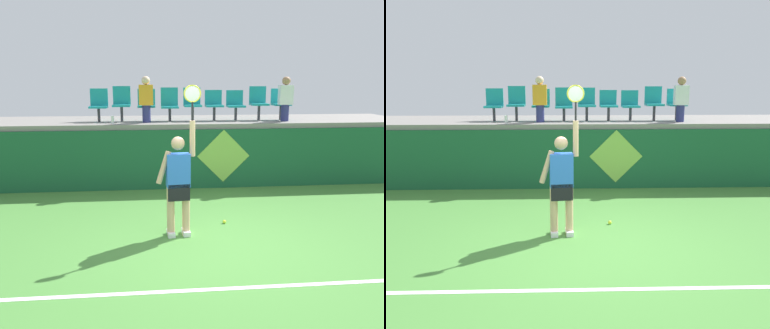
# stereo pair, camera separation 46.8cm
# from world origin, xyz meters

# --- Properties ---
(ground_plane) EXTENTS (40.00, 40.00, 0.00)m
(ground_plane) POSITION_xyz_m (0.00, 0.00, 0.00)
(ground_plane) COLOR #478438
(court_back_wall) EXTENTS (11.44, 0.20, 1.43)m
(court_back_wall) POSITION_xyz_m (0.00, 3.57, 0.72)
(court_back_wall) COLOR #195633
(court_back_wall) RESTS_ON ground_plane
(spectator_platform) EXTENTS (11.44, 2.43, 0.12)m
(spectator_platform) POSITION_xyz_m (0.00, 4.74, 1.49)
(spectator_platform) COLOR gray
(spectator_platform) RESTS_ON court_back_wall
(court_baseline_stripe) EXTENTS (10.29, 0.08, 0.01)m
(court_baseline_stripe) POSITION_xyz_m (0.00, -1.25, 0.00)
(court_baseline_stripe) COLOR white
(court_baseline_stripe) RESTS_ON ground_plane
(tennis_player) EXTENTS (0.75, 0.30, 2.51)m
(tennis_player) POSITION_xyz_m (-0.59, 0.57, 0.95)
(tennis_player) COLOR white
(tennis_player) RESTS_ON ground_plane
(tennis_ball) EXTENTS (0.07, 0.07, 0.07)m
(tennis_ball) POSITION_xyz_m (0.28, 1.04, 0.03)
(tennis_ball) COLOR #D1E533
(tennis_ball) RESTS_ON ground_plane
(water_bottle) EXTENTS (0.07, 0.07, 0.20)m
(water_bottle) POSITION_xyz_m (-1.93, 3.67, 1.65)
(water_bottle) COLOR white
(water_bottle) RESTS_ON spectator_platform
(stadium_chair_0) EXTENTS (0.44, 0.42, 0.81)m
(stadium_chair_0) POSITION_xyz_m (-2.33, 4.45, 1.99)
(stadium_chair_0) COLOR #38383D
(stadium_chair_0) RESTS_ON spectator_platform
(stadium_chair_1) EXTENTS (0.44, 0.42, 0.87)m
(stadium_chair_1) POSITION_xyz_m (-1.76, 4.45, 2.03)
(stadium_chair_1) COLOR #38383D
(stadium_chair_1) RESTS_ON spectator_platform
(stadium_chair_2) EXTENTS (0.44, 0.42, 0.80)m
(stadium_chair_2) POSITION_xyz_m (-1.14, 4.44, 1.99)
(stadium_chair_2) COLOR #38383D
(stadium_chair_2) RESTS_ON spectator_platform
(stadium_chair_3) EXTENTS (0.44, 0.42, 0.83)m
(stadium_chair_3) POSITION_xyz_m (-0.56, 4.45, 1.99)
(stadium_chair_3) COLOR #38383D
(stadium_chair_3) RESTS_ON spectator_platform
(stadium_chair_4) EXTENTS (0.44, 0.42, 0.83)m
(stadium_chair_4) POSITION_xyz_m (0.02, 4.44, 2.01)
(stadium_chair_4) COLOR #38383D
(stadium_chair_4) RESTS_ON spectator_platform
(stadium_chair_5) EXTENTS (0.44, 0.42, 0.77)m
(stadium_chair_5) POSITION_xyz_m (0.58, 4.44, 1.98)
(stadium_chair_5) COLOR #38383D
(stadium_chair_5) RESTS_ON spectator_platform
(stadium_chair_6) EXTENTS (0.44, 0.42, 0.76)m
(stadium_chair_6) POSITION_xyz_m (1.14, 4.44, 1.98)
(stadium_chair_6) COLOR #38383D
(stadium_chair_6) RESTS_ON spectator_platform
(stadium_chair_7) EXTENTS (0.44, 0.42, 0.86)m
(stadium_chair_7) POSITION_xyz_m (1.75, 4.44, 2.03)
(stadium_chair_7) COLOR #38383D
(stadium_chair_7) RESTS_ON spectator_platform
(stadium_chair_8) EXTENTS (0.44, 0.42, 0.80)m
(stadium_chair_8) POSITION_xyz_m (2.34, 4.44, 2.01)
(stadium_chair_8) COLOR #38383D
(stadium_chair_8) RESTS_ON spectator_platform
(spectator_0) EXTENTS (0.34, 0.20, 1.11)m
(spectator_0) POSITION_xyz_m (-1.14, 4.04, 2.14)
(spectator_0) COLOR navy
(spectator_0) RESTS_ON spectator_platform
(spectator_1) EXTENTS (0.34, 0.21, 1.10)m
(spectator_1) POSITION_xyz_m (2.34, 4.03, 2.14)
(spectator_1) COLOR navy
(spectator_1) RESTS_ON spectator_platform
(wall_signage_mount) EXTENTS (1.27, 0.01, 1.42)m
(wall_signage_mount) POSITION_xyz_m (0.68, 3.47, 0.00)
(wall_signage_mount) COLOR #195633
(wall_signage_mount) RESTS_ON ground_plane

